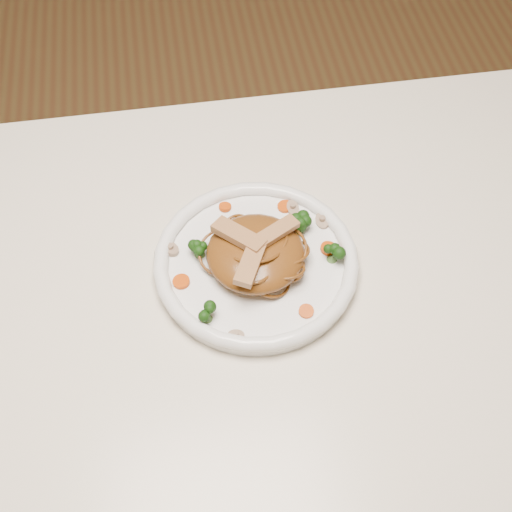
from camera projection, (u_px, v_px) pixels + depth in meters
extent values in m
plane|color=brown|center=(224.00, 497.00, 1.48)|extent=(4.00, 4.00, 0.00)
cube|color=beige|center=(203.00, 326.00, 0.89)|extent=(1.20, 0.80, 0.04)
cylinder|color=brown|center=(453.00, 242.00, 1.44)|extent=(0.06, 0.06, 0.71)
cylinder|color=white|center=(256.00, 266.00, 0.91)|extent=(0.32, 0.32, 0.02)
ellipsoid|color=brown|center=(256.00, 253.00, 0.89)|extent=(0.13, 0.13, 0.04)
cube|color=tan|center=(277.00, 231.00, 0.88)|extent=(0.06, 0.05, 0.01)
cube|color=tan|center=(239.00, 236.00, 0.87)|extent=(0.07, 0.07, 0.01)
cube|color=tan|center=(251.00, 262.00, 0.85)|extent=(0.05, 0.07, 0.01)
cylinder|color=#BB4706|center=(285.00, 207.00, 0.95)|extent=(0.02, 0.02, 0.00)
cylinder|color=#BB4706|center=(181.00, 282.00, 0.88)|extent=(0.02, 0.02, 0.00)
cylinder|color=#BB4706|center=(329.00, 248.00, 0.91)|extent=(0.03, 0.03, 0.00)
cylinder|color=#BB4706|center=(225.00, 207.00, 0.95)|extent=(0.02, 0.02, 0.00)
cylinder|color=#BB4706|center=(306.00, 311.00, 0.86)|extent=(0.02, 0.02, 0.00)
cylinder|color=gray|center=(235.00, 336.00, 0.83)|extent=(0.02, 0.02, 0.01)
cylinder|color=gray|center=(322.00, 221.00, 0.94)|extent=(0.03, 0.03, 0.01)
cylinder|color=gray|center=(171.00, 249.00, 0.91)|extent=(0.04, 0.04, 0.01)
cylinder|color=gray|center=(293.00, 208.00, 0.95)|extent=(0.03, 0.03, 0.01)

